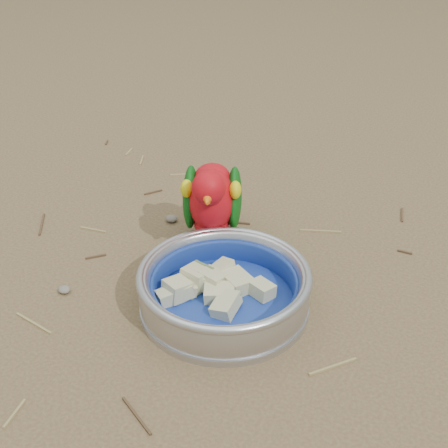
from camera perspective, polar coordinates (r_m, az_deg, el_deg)
The scene contains 6 objects.
ground at distance 0.87m, azimuth -3.44°, elevation -7.37°, with size 60.00×60.00×0.00m, color brown.
food_bowl at distance 0.86m, azimuth 0.03°, elevation -7.28°, with size 0.23×0.23×0.02m, color #B2B2BA.
bowl_wall at distance 0.84m, azimuth 0.03°, elevation -5.67°, with size 0.23×0.23×0.04m, color #B2B2BA, non-canonical shape.
fruit_wedges at distance 0.84m, azimuth 0.03°, elevation -6.05°, with size 0.14×0.14×0.03m, color #C5C08E, non-canonical shape.
lory_parrot at distance 0.94m, azimuth -1.13°, elevation 1.54°, with size 0.09×0.19×0.15m, color #AD0B12, non-canonical shape.
ground_debris at distance 0.88m, azimuth -3.70°, elevation -6.77°, with size 0.90×0.80×0.01m, color #937F4D, non-canonical shape.
Camera 1 is at (0.35, -0.58, 0.54)m, focal length 50.00 mm.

